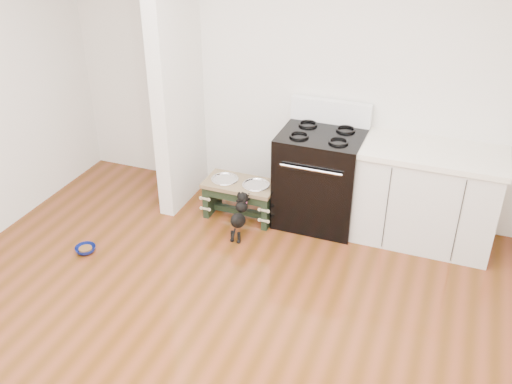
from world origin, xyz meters
name	(u,v)px	position (x,y,z in m)	size (l,w,h in m)	color
ground	(199,368)	(0.00, 0.00, 0.00)	(5.00, 5.00, 0.00)	#4E2A0D
room_shell	(184,159)	(0.00, 0.00, 1.62)	(5.00, 5.00, 5.00)	silver
partition_wall	(176,72)	(-1.18, 2.10, 1.35)	(0.15, 0.80, 2.70)	silver
oven_range	(320,176)	(0.25, 2.16, 0.48)	(0.76, 0.69, 1.14)	black
cabinet_run	(426,196)	(1.23, 2.18, 0.45)	(1.24, 0.64, 0.91)	silver
dog_feeder	(240,193)	(-0.48, 1.94, 0.27)	(0.70, 0.37, 0.40)	black
puppy	(240,215)	(-0.35, 1.62, 0.23)	(0.12, 0.36, 0.42)	black
floor_bowl	(86,249)	(-1.55, 0.88, 0.03)	(0.24, 0.24, 0.06)	#0C1657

